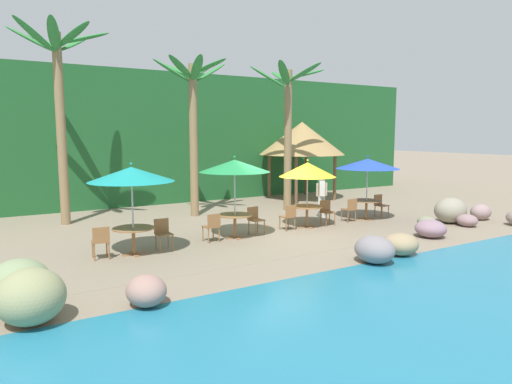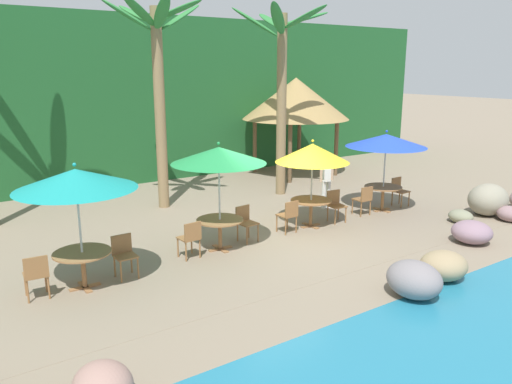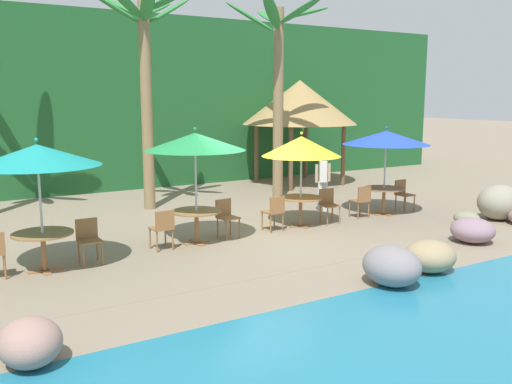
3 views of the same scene
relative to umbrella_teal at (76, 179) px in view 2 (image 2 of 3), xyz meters
The scene contains 24 objects.
ground_plane 5.07m from the umbrella_teal, ahead, with size 120.00×120.00×0.00m, color gray.
terrace_deck 5.07m from the umbrella_teal, ahead, with size 18.00×5.20×0.01m.
foliage_backdrop 10.32m from the umbrella_teal, 63.60° to the left, with size 28.00×2.40×6.00m.
rock_seawall 4.69m from the umbrella_teal, 40.13° to the right, with size 17.24×3.39×0.96m.
umbrella_teal is the anchor object (origin of this frame).
dining_table_teal 1.55m from the umbrella_teal, behind, with size 1.10×1.10×0.74m.
chair_teal_seaward 1.86m from the umbrella_teal, ahead, with size 0.43×0.43×0.87m.
chair_teal_inland 1.86m from the umbrella_teal, behind, with size 0.45×0.46×0.87m.
umbrella_green 3.28m from the umbrella_teal, ahead, with size 2.17×2.17×2.55m.
dining_table_green 3.63m from the umbrella_teal, ahead, with size 1.10×1.10×0.74m.
chair_green_seaward 4.45m from the umbrella_teal, ahead, with size 0.47×0.47×0.87m.
chair_green_inland 2.94m from the umbrella_teal, ahead, with size 0.45×0.45×0.87m.
umbrella_yellow 6.19m from the umbrella_teal, ahead, with size 1.95×1.95×2.36m.
dining_table_yellow 6.38m from the umbrella_teal, ahead, with size 1.10×1.10×0.74m.
chair_yellow_seaward 7.23m from the umbrella_teal, ahead, with size 0.47×0.48×0.87m.
chair_yellow_inland 5.59m from the umbrella_teal, ahead, with size 0.44×0.44×0.87m.
umbrella_blue 8.97m from the umbrella_teal, ahead, with size 2.34×2.34×2.41m.
dining_table_blue 9.10m from the umbrella_teal, ahead, with size 1.10×1.10×0.74m.
chair_blue_seaward 9.96m from the umbrella_teal, ahead, with size 0.43×0.44×0.87m.
chair_blue_inland 8.28m from the umbrella_teal, ahead, with size 0.44×0.44×0.87m.
palm_tree_second 6.20m from the umbrella_teal, 50.74° to the left, with size 2.99×3.02×6.03m.
palm_tree_third 8.80m from the umbrella_teal, 26.85° to the left, with size 3.13×3.38×6.05m.
palapa_hut 11.92m from the umbrella_teal, 31.52° to the left, with size 4.18×4.18×3.79m.
waiter_in_white 8.01m from the umbrella_teal, 12.19° to the left, with size 0.52×0.39×1.70m.
Camera 2 is at (-6.94, -9.61, 4.18)m, focal length 35.44 mm.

